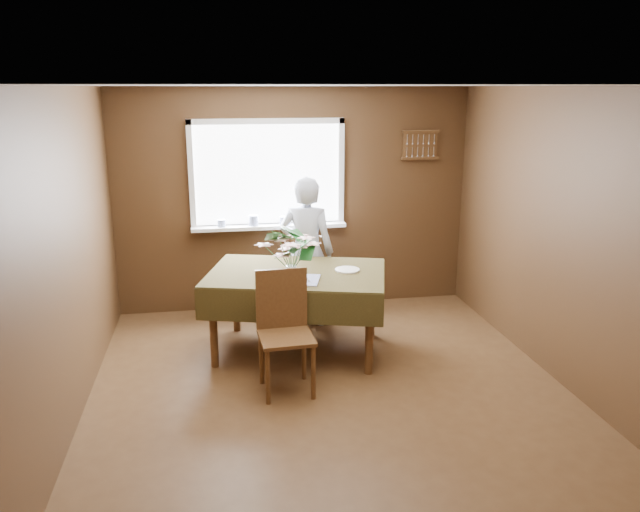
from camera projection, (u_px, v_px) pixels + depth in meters
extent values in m
plane|color=#482E18|center=(331.00, 393.00, 5.24)|extent=(4.50, 4.50, 0.00)
plane|color=white|center=(333.00, 85.00, 4.59)|extent=(4.50, 4.50, 0.00)
plane|color=brown|center=(294.00, 200.00, 7.05)|extent=(4.00, 0.00, 4.00)
plane|color=brown|center=(427.00, 375.00, 2.78)|extent=(4.00, 0.00, 4.00)
plane|color=brown|center=(65.00, 261.00, 4.59)|extent=(0.00, 4.50, 4.50)
plane|color=brown|center=(565.00, 239.00, 5.24)|extent=(0.00, 4.50, 4.50)
cube|color=white|center=(267.00, 175.00, 6.91)|extent=(1.60, 0.01, 1.10)
cube|color=white|center=(266.00, 121.00, 6.74)|extent=(1.72, 0.06, 0.06)
cube|color=white|center=(269.00, 226.00, 7.05)|extent=(1.72, 0.06, 0.06)
cube|color=white|center=(191.00, 177.00, 6.76)|extent=(0.06, 0.06, 1.22)
cube|color=white|center=(341.00, 173.00, 7.03)|extent=(0.06, 0.06, 1.22)
cube|color=white|center=(269.00, 226.00, 6.98)|extent=(1.72, 0.20, 0.04)
cylinder|color=white|center=(222.00, 223.00, 6.86)|extent=(0.09, 0.09, 0.08)
cylinder|color=white|center=(253.00, 220.00, 6.91)|extent=(0.11, 0.11, 0.12)
cylinder|color=white|center=(285.00, 220.00, 6.97)|extent=(0.12, 0.12, 0.09)
cylinder|color=white|center=(316.00, 218.00, 7.03)|extent=(0.10, 0.10, 0.13)
cube|color=#55361B|center=(420.00, 145.00, 7.11)|extent=(0.40, 0.03, 0.30)
cube|color=#55361B|center=(421.00, 132.00, 7.06)|extent=(0.44, 0.04, 0.03)
cube|color=#55361B|center=(420.00, 158.00, 7.14)|extent=(0.44, 0.04, 0.03)
cylinder|color=#55361B|center=(213.00, 328.00, 5.65)|extent=(0.07, 0.07, 0.75)
cylinder|color=#55361B|center=(369.00, 334.00, 5.51)|extent=(0.07, 0.07, 0.75)
cylinder|color=#55361B|center=(236.00, 297.00, 6.50)|extent=(0.07, 0.07, 0.75)
cylinder|color=#55361B|center=(372.00, 301.00, 6.36)|extent=(0.07, 0.07, 0.75)
cube|color=#55361B|center=(297.00, 275.00, 5.90)|extent=(1.81, 1.44, 0.04)
cube|color=black|center=(297.00, 272.00, 5.89)|extent=(1.88, 1.52, 0.01)
cube|color=black|center=(288.00, 308.00, 5.40)|extent=(1.59, 0.46, 0.29)
cube|color=black|center=(304.00, 271.00, 6.47)|extent=(1.59, 0.46, 0.29)
cube|color=black|center=(213.00, 285.00, 6.01)|extent=(0.31, 1.08, 0.29)
cube|color=black|center=(383.00, 290.00, 5.85)|extent=(0.31, 1.08, 0.29)
cube|color=#497ED1|center=(293.00, 280.00, 5.64)|extent=(0.55, 0.46, 0.01)
cylinder|color=#55361B|center=(331.00, 292.00, 7.14)|extent=(0.04, 0.04, 0.44)
cylinder|color=#55361B|center=(301.00, 290.00, 7.20)|extent=(0.04, 0.04, 0.44)
cylinder|color=#55361B|center=(326.00, 302.00, 6.80)|extent=(0.04, 0.04, 0.44)
cylinder|color=#55361B|center=(295.00, 300.00, 6.86)|extent=(0.04, 0.04, 0.44)
cube|color=#55361B|center=(313.00, 276.00, 6.94)|extent=(0.53, 0.53, 0.03)
cube|color=#55361B|center=(310.00, 258.00, 6.69)|extent=(0.40, 0.17, 0.49)
cylinder|color=#55361B|center=(268.00, 377.00, 5.01)|extent=(0.04, 0.04, 0.47)
cylinder|color=#55361B|center=(313.00, 373.00, 5.09)|extent=(0.04, 0.04, 0.47)
cylinder|color=#55361B|center=(261.00, 358.00, 5.36)|extent=(0.04, 0.04, 0.47)
cylinder|color=#55361B|center=(304.00, 354.00, 5.44)|extent=(0.04, 0.04, 0.47)
cube|color=#55361B|center=(286.00, 338.00, 5.16)|extent=(0.46, 0.46, 0.03)
cube|color=#55361B|center=(281.00, 298.00, 5.28)|extent=(0.44, 0.06, 0.52)
imported|color=white|center=(307.00, 251.00, 6.62)|extent=(0.69, 0.58, 1.60)
cylinder|color=white|center=(291.00, 272.00, 5.65)|extent=(0.10, 0.10, 0.13)
cylinder|color=#33662D|center=(291.00, 262.00, 5.62)|extent=(0.06, 0.06, 0.09)
cylinder|color=white|center=(347.00, 270.00, 5.92)|extent=(0.25, 0.25, 0.01)
cube|color=silver|center=(306.00, 278.00, 5.66)|extent=(0.03, 0.24, 0.00)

